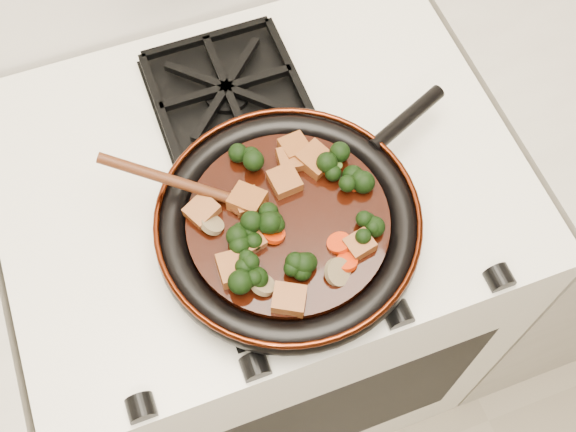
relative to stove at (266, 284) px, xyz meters
name	(u,v)px	position (x,y,z in m)	size (l,w,h in m)	color
stove	(266,284)	(0.00, 0.00, 0.00)	(0.76, 0.60, 0.90)	white
burner_grate_front	(290,246)	(0.00, -0.14, 0.46)	(0.23, 0.23, 0.03)	black
burner_grate_back	(227,91)	(0.00, 0.14, 0.46)	(0.23, 0.23, 0.03)	black
skillet	(289,224)	(0.00, -0.12, 0.49)	(0.47, 0.36, 0.05)	black
braising_sauce	(288,223)	(0.00, -0.12, 0.50)	(0.27, 0.27, 0.02)	black
tofu_cube_0	(247,202)	(-0.04, -0.08, 0.52)	(0.03, 0.03, 0.02)	brown
tofu_cube_1	(249,241)	(-0.06, -0.14, 0.52)	(0.04, 0.04, 0.02)	brown
tofu_cube_2	(289,299)	(-0.04, -0.23, 0.52)	(0.04, 0.04, 0.02)	brown
tofu_cube_3	(285,181)	(0.02, -0.07, 0.52)	(0.04, 0.04, 0.02)	brown
tofu_cube_4	(202,211)	(-0.10, -0.07, 0.52)	(0.04, 0.03, 0.02)	brown
tofu_cube_5	(360,245)	(0.08, -0.19, 0.52)	(0.03, 0.03, 0.02)	brown
tofu_cube_6	(247,201)	(-0.04, -0.08, 0.52)	(0.04, 0.04, 0.02)	brown
tofu_cube_7	(295,148)	(0.05, -0.02, 0.52)	(0.04, 0.04, 0.02)	brown
tofu_cube_8	(315,160)	(0.07, -0.05, 0.52)	(0.04, 0.04, 0.02)	brown
tofu_cube_9	(291,160)	(0.04, -0.04, 0.52)	(0.04, 0.03, 0.02)	brown
tofu_cube_10	(233,269)	(-0.09, -0.17, 0.52)	(0.04, 0.04, 0.02)	brown
broccoli_floret_0	(250,160)	(-0.02, -0.02, 0.52)	(0.06, 0.06, 0.05)	black
broccoli_floret_1	(367,231)	(0.09, -0.18, 0.52)	(0.06, 0.06, 0.05)	black
broccoli_floret_2	(336,165)	(0.09, -0.07, 0.52)	(0.06, 0.06, 0.05)	black
broccoli_floret_3	(297,266)	(-0.01, -0.19, 0.52)	(0.06, 0.06, 0.05)	black
broccoli_floret_4	(273,221)	(-0.02, -0.12, 0.52)	(0.06, 0.06, 0.05)	black
broccoli_floret_5	(245,278)	(-0.08, -0.19, 0.52)	(0.06, 0.06, 0.05)	black
broccoli_floret_6	(247,253)	(-0.06, -0.15, 0.52)	(0.06, 0.06, 0.05)	black
broccoli_floret_7	(245,232)	(-0.06, -0.13, 0.52)	(0.06, 0.06, 0.06)	black
broccoli_floret_8	(353,178)	(0.11, -0.10, 0.52)	(0.06, 0.06, 0.05)	black
carrot_coin_0	(330,167)	(0.08, -0.07, 0.51)	(0.03, 0.03, 0.01)	red
carrot_coin_1	(355,182)	(0.11, -0.10, 0.51)	(0.03, 0.03, 0.01)	red
carrot_coin_2	(232,269)	(-0.09, -0.17, 0.51)	(0.03, 0.03, 0.01)	red
carrot_coin_3	(347,262)	(0.05, -0.21, 0.51)	(0.03, 0.03, 0.01)	red
carrot_coin_4	(273,234)	(-0.02, -0.14, 0.51)	(0.03, 0.03, 0.01)	red
carrot_coin_5	(339,243)	(0.05, -0.18, 0.51)	(0.03, 0.03, 0.01)	red
mushroom_slice_0	(212,225)	(-0.09, -0.10, 0.52)	(0.03, 0.03, 0.01)	olive
mushroom_slice_1	(263,285)	(-0.06, -0.20, 0.52)	(0.03, 0.03, 0.01)	olive
mushroom_slice_2	(338,272)	(0.04, -0.22, 0.52)	(0.04, 0.04, 0.01)	olive
wooden_spoon	(209,192)	(-0.08, -0.06, 0.53)	(0.13, 0.09, 0.20)	#4A2210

